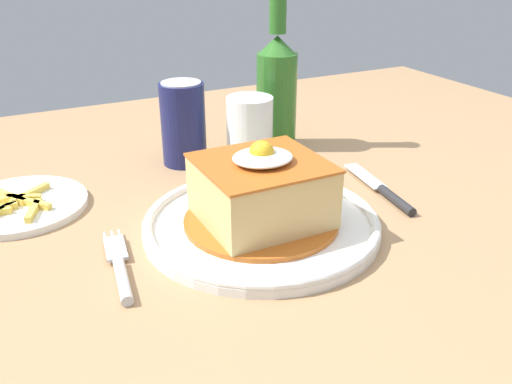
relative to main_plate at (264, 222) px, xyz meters
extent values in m
cube|color=#A87F56|center=(0.00, 0.10, -0.03)|extent=(1.49, 1.04, 0.04)
cylinder|color=#A87F56|center=(0.66, 0.54, -0.40)|extent=(0.07, 0.07, 0.70)
cylinder|color=white|center=(0.00, 0.00, 0.00)|extent=(0.28, 0.28, 0.01)
torus|color=white|center=(0.00, 0.00, 0.00)|extent=(0.28, 0.28, 0.01)
cylinder|color=#B75B1E|center=(0.00, 0.00, 0.00)|extent=(0.18, 0.18, 0.01)
cube|color=#DBB770|center=(0.00, 0.00, 0.04)|extent=(0.13, 0.13, 0.07)
cube|color=#B75B1E|center=(0.00, 0.00, 0.08)|extent=(0.14, 0.13, 0.00)
ellipsoid|color=white|center=(0.00, 0.00, 0.08)|extent=(0.07, 0.06, 0.01)
sphere|color=yellow|center=(0.00, 0.00, 0.09)|extent=(0.03, 0.03, 0.03)
cylinder|color=silver|center=(-0.18, -0.04, 0.00)|extent=(0.02, 0.08, 0.01)
cube|color=silver|center=(-0.17, 0.03, 0.00)|extent=(0.03, 0.05, 0.00)
cylinder|color=silver|center=(-0.16, 0.05, 0.00)|extent=(0.01, 0.03, 0.00)
cylinder|color=silver|center=(-0.17, 0.05, 0.00)|extent=(0.01, 0.03, 0.00)
cylinder|color=silver|center=(-0.17, 0.05, 0.00)|extent=(0.01, 0.03, 0.00)
cylinder|color=#262628|center=(0.18, -0.02, 0.00)|extent=(0.02, 0.08, 0.01)
cube|color=silver|center=(0.19, 0.06, 0.00)|extent=(0.03, 0.09, 0.00)
cylinder|color=#191E51|center=(-0.01, 0.24, 0.05)|extent=(0.07, 0.07, 0.12)
cylinder|color=silver|center=(-0.01, 0.24, 0.11)|extent=(0.06, 0.06, 0.00)
cylinder|color=#2D6B23|center=(0.15, 0.24, 0.07)|extent=(0.06, 0.06, 0.15)
cone|color=#2D6B23|center=(0.15, 0.24, 0.15)|extent=(0.06, 0.06, 0.03)
cylinder|color=#2D6B23|center=(0.15, 0.24, 0.21)|extent=(0.03, 0.03, 0.08)
cylinder|color=#3F2314|center=(0.07, 0.18, 0.02)|extent=(0.06, 0.06, 0.06)
cylinder|color=silver|center=(0.07, 0.18, 0.04)|extent=(0.07, 0.07, 0.10)
cylinder|color=white|center=(-0.25, 0.19, 0.00)|extent=(0.17, 0.17, 0.01)
cube|color=#EAC64C|center=(-0.24, 0.15, 0.00)|extent=(0.03, 0.05, 0.01)
cube|color=#EAC64C|center=(-0.24, 0.20, 0.00)|extent=(0.05, 0.04, 0.01)
cube|color=#EAC64C|center=(-0.26, 0.20, 0.00)|extent=(0.04, 0.06, 0.01)
cube|color=#EAC64C|center=(-0.24, 0.17, 0.00)|extent=(0.05, 0.06, 0.01)
cube|color=#EAC64C|center=(-0.26, 0.20, 0.00)|extent=(0.06, 0.04, 0.01)
camera|label=1|loc=(-0.27, -0.50, 0.31)|focal=38.55mm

